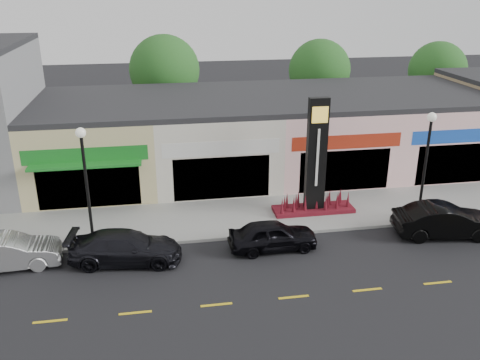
{
  "coord_description": "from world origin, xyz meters",
  "views": [
    {
      "loc": [
        -4.79,
        -18.99,
        11.32
      ],
      "look_at": [
        -0.92,
        4.0,
        2.22
      ],
      "focal_mm": 38.0,
      "sensor_mm": 36.0,
      "label": 1
    }
  ],
  "objects_px": {
    "lamp_west_near": "(86,175)",
    "car_black_sedan": "(273,235)",
    "lamp_east_near": "(427,156)",
    "car_dark_sedan": "(125,247)",
    "car_white_van": "(7,252)",
    "pylon_sign": "(315,173)",
    "car_black_conv": "(445,221)"
  },
  "relations": [
    {
      "from": "car_black_sedan",
      "to": "car_dark_sedan",
      "type": "bearing_deg",
      "value": 88.89
    },
    {
      "from": "lamp_east_near",
      "to": "car_dark_sedan",
      "type": "relative_size",
      "value": 1.14
    },
    {
      "from": "lamp_west_near",
      "to": "car_black_conv",
      "type": "relative_size",
      "value": 1.15
    },
    {
      "from": "car_white_van",
      "to": "lamp_west_near",
      "type": "bearing_deg",
      "value": -72.56
    },
    {
      "from": "car_black_conv",
      "to": "car_dark_sedan",
      "type": "bearing_deg",
      "value": 97.53
    },
    {
      "from": "lamp_west_near",
      "to": "car_black_conv",
      "type": "distance_m",
      "value": 16.7
    },
    {
      "from": "car_white_van",
      "to": "car_black_sedan",
      "type": "distance_m",
      "value": 11.41
    },
    {
      "from": "lamp_west_near",
      "to": "pylon_sign",
      "type": "height_order",
      "value": "pylon_sign"
    },
    {
      "from": "car_dark_sedan",
      "to": "car_black_sedan",
      "type": "xyz_separation_m",
      "value": [
        6.51,
        0.06,
        -0.02
      ]
    },
    {
      "from": "car_white_van",
      "to": "car_black_sedan",
      "type": "height_order",
      "value": "car_white_van"
    },
    {
      "from": "lamp_east_near",
      "to": "lamp_west_near",
      "type": "bearing_deg",
      "value": 180.0
    },
    {
      "from": "pylon_sign",
      "to": "car_black_sedan",
      "type": "xyz_separation_m",
      "value": [
        -2.95,
        -3.33,
        -1.59
      ]
    },
    {
      "from": "pylon_sign",
      "to": "car_white_van",
      "type": "xyz_separation_m",
      "value": [
        -14.36,
        -3.04,
        -1.55
      ]
    },
    {
      "from": "car_black_sedan",
      "to": "car_white_van",
      "type": "bearing_deg",
      "value": 86.91
    },
    {
      "from": "lamp_east_near",
      "to": "car_dark_sedan",
      "type": "height_order",
      "value": "lamp_east_near"
    },
    {
      "from": "lamp_east_near",
      "to": "car_white_van",
      "type": "relative_size",
      "value": 1.24
    },
    {
      "from": "lamp_east_near",
      "to": "car_black_conv",
      "type": "bearing_deg",
      "value": -77.34
    },
    {
      "from": "car_white_van",
      "to": "car_dark_sedan",
      "type": "distance_m",
      "value": 4.91
    },
    {
      "from": "car_black_sedan",
      "to": "lamp_east_near",
      "type": "bearing_deg",
      "value": -79.98
    },
    {
      "from": "car_dark_sedan",
      "to": "car_black_conv",
      "type": "relative_size",
      "value": 1.01
    },
    {
      "from": "car_white_van",
      "to": "car_black_sedan",
      "type": "bearing_deg",
      "value": -95.8
    },
    {
      "from": "car_dark_sedan",
      "to": "car_black_sedan",
      "type": "relative_size",
      "value": 1.2
    },
    {
      "from": "pylon_sign",
      "to": "car_white_van",
      "type": "relative_size",
      "value": 1.36
    },
    {
      "from": "pylon_sign",
      "to": "car_black_conv",
      "type": "height_order",
      "value": "pylon_sign"
    },
    {
      "from": "lamp_west_near",
      "to": "car_white_van",
      "type": "distance_m",
      "value": 4.54
    },
    {
      "from": "lamp_west_near",
      "to": "car_black_sedan",
      "type": "distance_m",
      "value": 8.68
    },
    {
      "from": "car_white_van",
      "to": "car_black_conv",
      "type": "bearing_deg",
      "value": -95.46
    },
    {
      "from": "lamp_west_near",
      "to": "car_black_sedan",
      "type": "height_order",
      "value": "lamp_west_near"
    },
    {
      "from": "lamp_east_near",
      "to": "car_black_sedan",
      "type": "relative_size",
      "value": 1.37
    },
    {
      "from": "car_white_van",
      "to": "car_dark_sedan",
      "type": "relative_size",
      "value": 0.92
    },
    {
      "from": "pylon_sign",
      "to": "car_white_van",
      "type": "height_order",
      "value": "pylon_sign"
    },
    {
      "from": "lamp_east_near",
      "to": "car_black_sedan",
      "type": "xyz_separation_m",
      "value": [
        -7.95,
        -1.64,
        -2.8
      ]
    }
  ]
}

